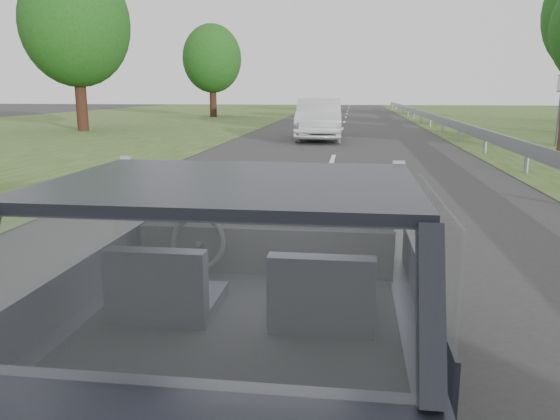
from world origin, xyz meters
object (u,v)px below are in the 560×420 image
(subject_car, at_px, (252,296))
(other_car, at_px, (319,119))
(cat, at_px, (294,207))
(highway_sign, at_px, (560,111))

(subject_car, relative_size, other_car, 0.85)
(subject_car, distance_m, cat, 0.77)
(cat, height_order, other_car, other_car)
(cat, xyz_separation_m, other_car, (-0.93, 17.48, -0.32))
(cat, bearing_deg, other_car, 94.12)
(other_car, bearing_deg, highway_sign, -13.94)
(other_car, height_order, highway_sign, highway_sign)
(subject_car, xyz_separation_m, cat, (0.16, 0.66, 0.37))
(cat, distance_m, highway_sign, 17.40)
(subject_car, height_order, cat, subject_car)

